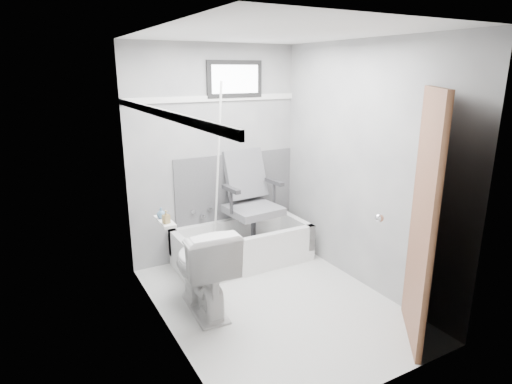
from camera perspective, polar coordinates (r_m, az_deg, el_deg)
floor at (r=4.18m, az=2.41°, el=-14.50°), size 2.60×2.60×0.00m
ceiling at (r=3.61m, az=2.87°, el=20.45°), size 2.60×2.60×0.00m
wall_back at (r=4.84m, az=-5.48°, el=4.98°), size 2.00×0.02×2.40m
wall_front at (r=2.74m, az=17.00°, el=-4.27°), size 2.00×0.02×2.40m
wall_left at (r=3.32m, az=-12.26°, el=-0.44°), size 0.02×2.60×2.40m
wall_right at (r=4.31m, az=14.04°, el=3.21°), size 0.02×2.60×2.40m
bathtub at (r=4.87m, az=-1.78°, el=-7.07°), size 1.50×0.70×0.42m
office_chair at (r=4.80m, az=-0.35°, el=-1.42°), size 0.70×0.70×1.13m
toilet at (r=3.91m, az=-7.12°, el=-10.03°), size 0.52×0.87×0.82m
door at (r=3.56m, az=27.64°, el=-4.21°), size 0.78×0.78×2.00m
window at (r=4.85m, az=-2.87°, el=14.80°), size 0.66×0.04×0.40m
backerboard at (r=5.03m, az=-2.71°, el=0.76°), size 1.50×0.02×0.78m
trim_back at (r=4.75m, az=-5.62°, el=12.31°), size 2.00×0.02×0.06m
trim_left at (r=3.21m, az=-12.69°, el=10.28°), size 0.02×2.60×0.06m
pole at (r=4.63m, az=-5.14°, el=2.58°), size 0.02×0.32×1.93m
shelf at (r=3.65m, az=-12.06°, el=-3.86°), size 0.10×0.32×0.02m
soap_bottle_a at (r=3.56m, az=-11.89°, el=-3.28°), size 0.06×0.06×0.11m
soap_bottle_b at (r=3.69m, az=-12.54°, el=-2.73°), size 0.10×0.10×0.09m
faucet at (r=4.91m, az=-7.28°, el=-2.78°), size 0.26×0.10×0.16m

